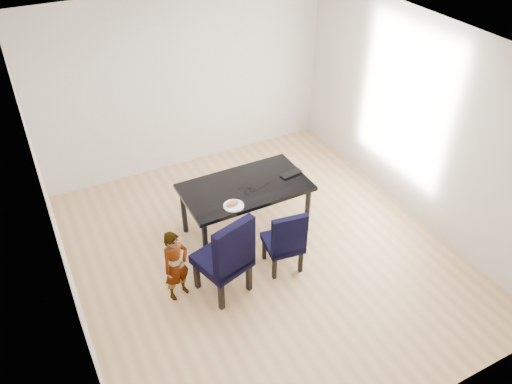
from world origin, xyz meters
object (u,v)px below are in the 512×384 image
chair_left (222,254)px  chair_right (283,238)px  dining_table (245,209)px  child (176,266)px  plate (234,206)px  laptop (289,172)px

chair_left → chair_right: (0.81, 0.02, -0.11)m
dining_table → child: size_ratio=1.74×
child → chair_right: bearing=-24.2°
child → plate: bearing=2.7°
chair_left → child: size_ratio=1.20×
dining_table → chair_left: size_ratio=1.45×
chair_right → plate: size_ratio=3.60×
dining_table → chair_left: chair_left is taller
dining_table → laptop: size_ratio=5.27×
dining_table → child: child is taller
chair_right → plate: chair_right is taller
chair_left → chair_right: size_ratio=1.24×
dining_table → chair_right: 0.79m
chair_right → dining_table: bearing=106.4°
chair_left → laptop: bearing=15.0°
dining_table → chair_right: (0.11, -0.78, 0.07)m
chair_left → plate: (0.39, 0.49, 0.21)m
chair_left → laptop: 1.57m
chair_right → plate: (-0.42, 0.47, 0.31)m
dining_table → plate: size_ratio=6.47×
child → laptop: child is taller
chair_right → chair_left: bearing=-170.5°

